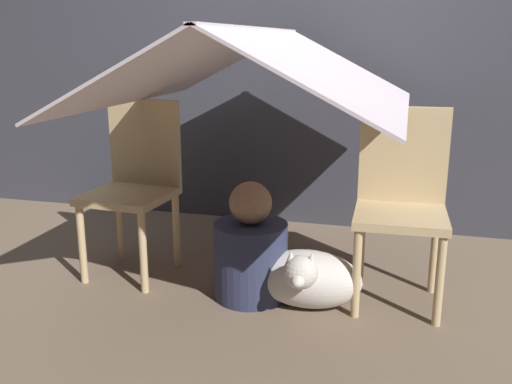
# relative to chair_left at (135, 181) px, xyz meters

# --- Properties ---
(ground_plane) EXTENTS (8.80, 8.80, 0.00)m
(ground_plane) POSITION_rel_chair_left_xyz_m (0.63, -0.20, -0.47)
(ground_plane) COLOR #7A6651
(wall_back) EXTENTS (7.00, 0.05, 2.50)m
(wall_back) POSITION_rel_chair_left_xyz_m (0.63, 0.99, 0.78)
(wall_back) COLOR #3D3D47
(wall_back) RESTS_ON ground_plane
(chair_left) EXTENTS (0.42, 0.42, 0.86)m
(chair_left) POSITION_rel_chair_left_xyz_m (0.00, 0.00, 0.00)
(chair_left) COLOR #D1B27F
(chair_left) RESTS_ON ground_plane
(chair_right) EXTENTS (0.40, 0.40, 0.86)m
(chair_right) POSITION_rel_chair_left_xyz_m (1.27, 0.00, 0.00)
(chair_right) COLOR #D1B27F
(chair_right) RESTS_ON ground_plane
(sheet_canopy) EXTENTS (1.29, 1.53, 0.34)m
(sheet_canopy) POSITION_rel_chair_left_xyz_m (0.63, -0.07, 0.56)
(sheet_canopy) COLOR silver
(person_front) EXTENTS (0.33, 0.33, 0.54)m
(person_front) POSITION_rel_chair_left_xyz_m (0.64, -0.16, -0.25)
(person_front) COLOR #2D3351
(person_front) RESTS_ON ground_plane
(dog) EXTENTS (0.47, 0.41, 0.32)m
(dog) POSITION_rel_chair_left_xyz_m (0.90, -0.21, -0.33)
(dog) COLOR silver
(dog) RESTS_ON ground_plane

